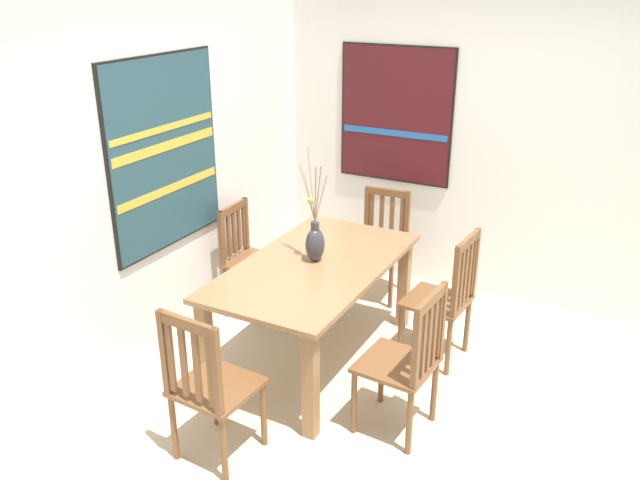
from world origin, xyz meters
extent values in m
cube|color=beige|center=(0.00, 0.00, -0.01)|extent=(6.40, 6.40, 0.03)
cube|color=silver|center=(0.00, 1.86, 1.35)|extent=(6.40, 0.12, 2.70)
cube|color=silver|center=(1.86, 0.00, 1.35)|extent=(0.12, 6.40, 2.70)
cube|color=#8E6642|center=(0.19, 0.73, 0.74)|extent=(1.66, 0.91, 0.03)
cube|color=#8E6642|center=(-0.56, 0.35, 0.36)|extent=(0.08, 0.08, 0.72)
cube|color=#8E6642|center=(0.93, 0.35, 0.36)|extent=(0.08, 0.08, 0.72)
cube|color=#8E6642|center=(-0.56, 1.10, 0.36)|extent=(0.08, 0.08, 0.72)
cube|color=#8E6642|center=(0.93, 1.10, 0.36)|extent=(0.08, 0.08, 0.72)
ellipsoid|color=#333338|center=(0.23, 0.75, 0.87)|extent=(0.15, 0.13, 0.24)
cylinder|color=#333338|center=(0.23, 0.75, 1.01)|extent=(0.06, 0.06, 0.06)
cylinder|color=#997F5B|center=(0.27, 0.82, 1.21)|extent=(0.09, 0.16, 0.36)
cylinder|color=#997F5B|center=(0.27, 0.79, 1.28)|extent=(0.09, 0.10, 0.49)
cylinder|color=#997F5B|center=(0.22, 0.72, 1.23)|extent=(0.03, 0.06, 0.40)
cylinder|color=#997F5B|center=(0.21, 0.69, 1.21)|extent=(0.04, 0.11, 0.35)
cylinder|color=#997F5B|center=(0.21, 0.73, 1.23)|extent=(0.05, 0.04, 0.40)
cylinder|color=#997F5B|center=(0.22, 0.78, 1.20)|extent=(0.02, 0.08, 0.33)
sphere|color=#E5CC4C|center=(0.25, 0.79, 1.18)|extent=(0.05, 0.05, 0.05)
cube|color=brown|center=(-0.25, -0.05, 0.44)|extent=(0.45, 0.45, 0.03)
cylinder|color=brown|center=(-0.42, 0.14, 0.21)|extent=(0.04, 0.04, 0.43)
cylinder|color=brown|center=(-0.06, 0.11, 0.21)|extent=(0.04, 0.04, 0.43)
cylinder|color=brown|center=(-0.44, -0.22, 0.21)|extent=(0.04, 0.04, 0.43)
cylinder|color=brown|center=(-0.08, -0.25, 0.21)|extent=(0.04, 0.04, 0.43)
cube|color=brown|center=(-0.44, -0.23, 0.70)|extent=(0.04, 0.04, 0.50)
cube|color=brown|center=(-0.08, -0.26, 0.70)|extent=(0.04, 0.04, 0.50)
cube|color=brown|center=(-0.26, -0.24, 0.92)|extent=(0.38, 0.06, 0.06)
cube|color=brown|center=(-0.41, -0.23, 0.69)|extent=(0.04, 0.02, 0.41)
cube|color=brown|center=(-0.34, -0.24, 0.69)|extent=(0.04, 0.02, 0.41)
cube|color=brown|center=(-0.26, -0.24, 0.69)|extent=(0.04, 0.02, 0.41)
cube|color=brown|center=(-0.19, -0.25, 0.69)|extent=(0.04, 0.02, 0.41)
cube|color=brown|center=(-0.11, -0.25, 0.69)|extent=(0.04, 0.02, 0.41)
cube|color=brown|center=(0.59, 1.48, 0.44)|extent=(0.44, 0.44, 0.03)
cylinder|color=brown|center=(0.78, 1.31, 0.21)|extent=(0.04, 0.04, 0.43)
cylinder|color=brown|center=(0.42, 1.30, 0.21)|extent=(0.04, 0.04, 0.43)
cylinder|color=brown|center=(0.77, 1.67, 0.21)|extent=(0.04, 0.04, 0.43)
cylinder|color=brown|center=(0.41, 1.66, 0.21)|extent=(0.04, 0.04, 0.43)
cube|color=brown|center=(0.77, 1.68, 0.68)|extent=(0.04, 0.04, 0.44)
cube|color=brown|center=(0.41, 1.66, 0.68)|extent=(0.04, 0.04, 0.44)
cube|color=brown|center=(0.59, 1.67, 0.87)|extent=(0.38, 0.05, 0.06)
cube|color=brown|center=(0.74, 1.68, 0.66)|extent=(0.04, 0.02, 0.35)
cube|color=brown|center=(0.66, 1.68, 0.66)|extent=(0.04, 0.02, 0.35)
cube|color=brown|center=(0.59, 1.67, 0.66)|extent=(0.04, 0.02, 0.35)
cube|color=brown|center=(0.51, 1.67, 0.66)|extent=(0.04, 0.02, 0.35)
cube|color=brown|center=(0.43, 1.67, 0.66)|extent=(0.04, 0.02, 0.35)
cube|color=brown|center=(1.33, 0.73, 0.44)|extent=(0.45, 0.45, 0.03)
cylinder|color=brown|center=(1.16, 0.54, 0.21)|extent=(0.04, 0.04, 0.43)
cylinder|color=brown|center=(1.13, 0.90, 0.21)|extent=(0.04, 0.04, 0.43)
cylinder|color=brown|center=(1.52, 0.57, 0.21)|extent=(0.04, 0.04, 0.43)
cylinder|color=brown|center=(1.49, 0.93, 0.21)|extent=(0.04, 0.04, 0.43)
cube|color=brown|center=(1.53, 0.57, 0.68)|extent=(0.04, 0.04, 0.44)
cube|color=brown|center=(1.50, 0.93, 0.68)|extent=(0.04, 0.04, 0.44)
cube|color=brown|center=(1.51, 0.75, 0.87)|extent=(0.06, 0.38, 0.06)
cube|color=brown|center=(1.52, 0.61, 0.66)|extent=(0.02, 0.04, 0.35)
cube|color=brown|center=(1.52, 0.70, 0.66)|extent=(0.02, 0.04, 0.35)
cube|color=brown|center=(1.51, 0.79, 0.66)|extent=(0.02, 0.04, 0.35)
cube|color=brown|center=(1.51, 0.88, 0.66)|extent=(0.02, 0.04, 0.35)
cube|color=brown|center=(0.63, -0.01, 0.44)|extent=(0.45, 0.45, 0.03)
cylinder|color=brown|center=(0.46, 0.19, 0.21)|extent=(0.04, 0.04, 0.43)
cylinder|color=brown|center=(0.82, 0.16, 0.21)|extent=(0.04, 0.04, 0.43)
cylinder|color=brown|center=(0.43, -0.17, 0.21)|extent=(0.04, 0.04, 0.43)
cylinder|color=brown|center=(0.79, -0.20, 0.21)|extent=(0.04, 0.04, 0.43)
cube|color=brown|center=(0.43, -0.18, 0.71)|extent=(0.04, 0.04, 0.51)
cube|color=brown|center=(0.79, -0.21, 0.71)|extent=(0.04, 0.04, 0.51)
cube|color=brown|center=(0.61, -0.19, 0.94)|extent=(0.38, 0.06, 0.06)
cube|color=brown|center=(0.46, -0.18, 0.70)|extent=(0.04, 0.02, 0.42)
cube|color=brown|center=(0.54, -0.19, 0.70)|extent=(0.04, 0.02, 0.42)
cube|color=brown|center=(0.61, -0.19, 0.70)|extent=(0.04, 0.02, 0.42)
cube|color=brown|center=(0.69, -0.20, 0.70)|extent=(0.04, 0.02, 0.42)
cube|color=brown|center=(0.77, -0.21, 0.70)|extent=(0.04, 0.02, 0.42)
cube|color=brown|center=(-0.93, 0.75, 0.44)|extent=(0.44, 0.44, 0.03)
cylinder|color=brown|center=(-0.74, 0.91, 0.21)|extent=(0.04, 0.04, 0.43)
cylinder|color=brown|center=(-0.76, 0.55, 0.21)|extent=(0.04, 0.04, 0.43)
cylinder|color=brown|center=(-1.10, 0.94, 0.21)|extent=(0.04, 0.04, 0.43)
cylinder|color=brown|center=(-1.12, 0.58, 0.21)|extent=(0.04, 0.04, 0.43)
cube|color=brown|center=(-1.11, 0.94, 0.71)|extent=(0.04, 0.04, 0.51)
cube|color=brown|center=(-1.13, 0.58, 0.71)|extent=(0.04, 0.04, 0.51)
cube|color=brown|center=(-1.12, 0.76, 0.94)|extent=(0.06, 0.38, 0.06)
cube|color=brown|center=(-1.11, 0.89, 0.70)|extent=(0.02, 0.04, 0.42)
cube|color=brown|center=(-1.12, 0.80, 0.70)|extent=(0.02, 0.04, 0.42)
cube|color=brown|center=(-1.12, 0.71, 0.70)|extent=(0.02, 0.04, 0.42)
cube|color=brown|center=(-1.13, 0.62, 0.70)|extent=(0.02, 0.04, 0.42)
cube|color=black|center=(0.00, 1.80, 1.43)|extent=(1.09, 0.04, 1.33)
cube|color=#284C56|center=(0.00, 1.78, 1.43)|extent=(1.06, 0.01, 1.30)
cube|color=gold|center=(0.00, 1.77, 1.48)|extent=(1.03, 0.00, 0.06)
cube|color=gold|center=(0.00, 1.77, 1.61)|extent=(1.03, 0.00, 0.04)
cube|color=gold|center=(0.00, 1.77, 1.18)|extent=(1.03, 0.00, 0.06)
cube|color=black|center=(1.80, 0.81, 1.46)|extent=(0.04, 1.00, 1.15)
cube|color=#471419|center=(1.78, 0.81, 1.46)|extent=(0.01, 0.97, 1.12)
cube|color=#1E60A8|center=(1.77, 0.81, 1.31)|extent=(0.00, 0.94, 0.05)
camera|label=1|loc=(-3.35, -1.18, 2.58)|focal=36.60mm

